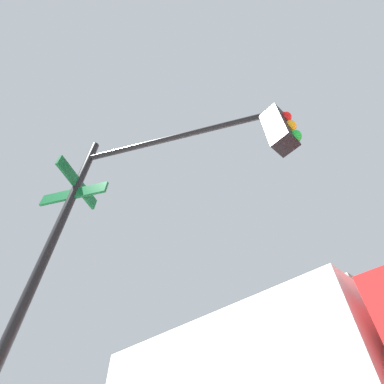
{
  "coord_description": "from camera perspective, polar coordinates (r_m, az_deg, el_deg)",
  "views": [
    {
      "loc": [
        -3.31,
        -7.36,
        1.48
      ],
      "look_at": [
        -5.36,
        -5.59,
        4.27
      ],
      "focal_mm": 25.02,
      "sensor_mm": 36.0,
      "label": 1
    }
  ],
  "objects": [
    {
      "name": "traffic_signal_near",
      "position": [
        3.52,
        -6.51,
        0.43
      ],
      "size": [
        3.28,
        2.3,
        5.61
      ],
      "color": "black",
      "rests_on": "ground_plane"
    }
  ]
}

